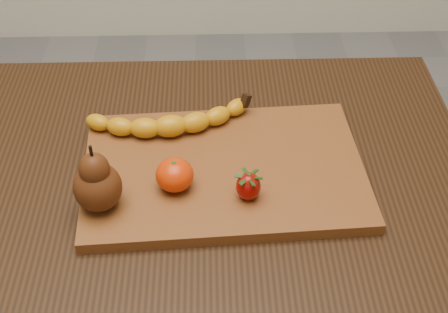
{
  "coord_description": "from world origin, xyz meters",
  "views": [
    {
      "loc": [
        0.06,
        -0.74,
        1.46
      ],
      "look_at": [
        0.08,
        0.01,
        0.8
      ],
      "focal_mm": 50.0,
      "sensor_mm": 36.0,
      "label": 1
    }
  ],
  "objects_px": {
    "mandarin": "(175,175)",
    "cutting_board": "(224,170)",
    "table": "(177,219)",
    "pear": "(96,177)"
  },
  "relations": [
    {
      "from": "table",
      "to": "pear",
      "type": "xyz_separation_m",
      "value": [
        -0.11,
        -0.08,
        0.17
      ]
    },
    {
      "from": "mandarin",
      "to": "cutting_board",
      "type": "bearing_deg",
      "value": 31.11
    },
    {
      "from": "mandarin",
      "to": "table",
      "type": "bearing_deg",
      "value": 95.72
    },
    {
      "from": "table",
      "to": "cutting_board",
      "type": "bearing_deg",
      "value": 3.92
    },
    {
      "from": "cutting_board",
      "to": "mandarin",
      "type": "xyz_separation_m",
      "value": [
        -0.08,
        -0.05,
        0.04
      ]
    },
    {
      "from": "cutting_board",
      "to": "mandarin",
      "type": "bearing_deg",
      "value": -152.1
    },
    {
      "from": "cutting_board",
      "to": "pear",
      "type": "bearing_deg",
      "value": -159.84
    },
    {
      "from": "cutting_board",
      "to": "pear",
      "type": "relative_size",
      "value": 3.96
    },
    {
      "from": "table",
      "to": "pear",
      "type": "bearing_deg",
      "value": -144.79
    },
    {
      "from": "cutting_board",
      "to": "table",
      "type": "bearing_deg",
      "value": -179.29
    }
  ]
}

